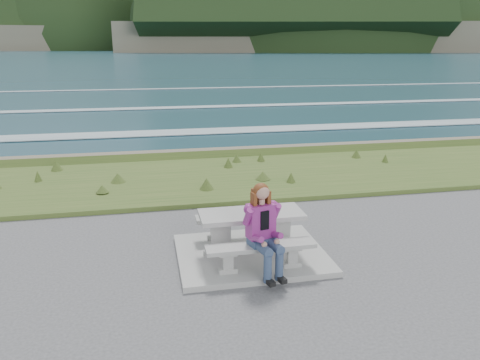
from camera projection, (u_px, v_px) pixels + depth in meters
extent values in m
cube|color=gray|center=(251.00, 254.00, 8.35)|extent=(2.60, 2.10, 0.10)
cube|color=gray|center=(221.00, 252.00, 8.22)|extent=(0.62, 0.12, 0.08)
cube|color=gray|center=(221.00, 237.00, 8.14)|extent=(0.34, 0.09, 0.51)
cube|color=gray|center=(221.00, 221.00, 8.05)|extent=(0.62, 0.12, 0.08)
cube|color=gray|center=(280.00, 247.00, 8.43)|extent=(0.62, 0.12, 0.08)
cube|color=gray|center=(281.00, 232.00, 8.34)|extent=(0.34, 0.09, 0.51)
cube|color=gray|center=(281.00, 217.00, 8.26)|extent=(0.62, 0.12, 0.08)
cube|color=gray|center=(251.00, 214.00, 8.14)|extent=(1.80, 0.75, 0.08)
cube|color=gray|center=(228.00, 270.00, 7.56)|extent=(0.30, 0.12, 0.08)
cube|color=gray|center=(228.00, 262.00, 7.52)|extent=(0.17, 0.09, 0.22)
cube|color=gray|center=(228.00, 254.00, 7.48)|extent=(0.30, 0.12, 0.08)
cube|color=gray|center=(292.00, 264.00, 7.77)|extent=(0.30, 0.12, 0.08)
cube|color=gray|center=(292.00, 256.00, 7.73)|extent=(0.17, 0.09, 0.22)
cube|color=gray|center=(293.00, 248.00, 7.69)|extent=(0.30, 0.12, 0.08)
cube|color=gray|center=(261.00, 246.00, 7.56)|extent=(1.80, 0.35, 0.07)
cube|color=gray|center=(215.00, 237.00, 8.88)|extent=(0.30, 0.12, 0.08)
cube|color=gray|center=(215.00, 229.00, 8.84)|extent=(0.17, 0.09, 0.22)
cube|color=gray|center=(215.00, 222.00, 8.79)|extent=(0.30, 0.12, 0.08)
cube|color=gray|center=(270.00, 232.00, 9.09)|extent=(0.30, 0.12, 0.08)
cube|color=gray|center=(270.00, 225.00, 9.04)|extent=(0.17, 0.09, 0.22)
cube|color=gray|center=(270.00, 218.00, 9.00)|extent=(0.30, 0.12, 0.08)
cube|color=gray|center=(243.00, 216.00, 8.88)|extent=(1.80, 0.35, 0.07)
cube|color=#355620|center=(211.00, 180.00, 13.06)|extent=(160.00, 4.50, 0.22)
cube|color=#6E6452|center=(199.00, 156.00, 15.79)|extent=(160.00, 0.80, 2.20)
plane|color=#1E4657|center=(143.00, 50.00, 413.20)|extent=(1600.00, 1600.00, 0.00)
cube|color=silver|center=(185.00, 163.00, 22.02)|extent=(220.00, 3.00, 0.06)
cube|color=silver|center=(174.00, 132.00, 29.54)|extent=(220.00, 2.00, 0.06)
cube|color=silver|center=(164.00, 108.00, 40.82)|extent=(220.00, 1.40, 0.06)
cube|color=silver|center=(158.00, 89.00, 57.75)|extent=(220.00, 1.00, 0.06)
cube|color=#6E6452|center=(324.00, 38.00, 341.60)|extent=(296.14, 193.70, 18.00)
ellipsoid|color=black|center=(324.00, 34.00, 340.75)|extent=(311.77, 210.10, 185.53)
cube|color=#6E6452|center=(472.00, 40.00, 462.70)|extent=(224.66, 148.06, 18.00)
ellipsoid|color=black|center=(472.00, 36.00, 461.86)|extent=(236.23, 161.33, 141.88)
cube|color=#6E6452|center=(96.00, 39.00, 412.39)|extent=(201.55, 149.04, 18.00)
ellipsoid|color=black|center=(96.00, 36.00, 411.55)|extent=(211.86, 162.91, 120.05)
cube|color=navy|center=(268.00, 259.00, 7.40)|extent=(0.56, 0.82, 0.57)
cube|color=#932982|center=(261.00, 221.00, 7.46)|extent=(0.48, 0.35, 0.56)
sphere|color=tan|center=(262.00, 192.00, 7.30)|extent=(0.24, 0.24, 0.24)
sphere|color=#551F13|center=(261.00, 191.00, 7.32)|extent=(0.26, 0.26, 0.26)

